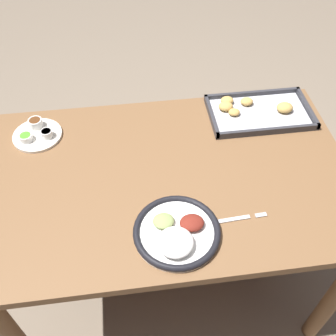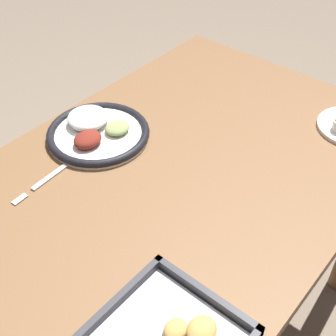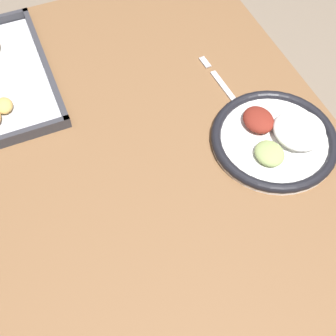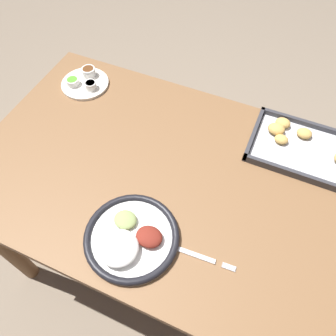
{
  "view_description": "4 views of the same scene",
  "coord_description": "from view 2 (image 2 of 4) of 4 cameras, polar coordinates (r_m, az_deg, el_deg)",
  "views": [
    {
      "loc": [
        -0.11,
        -0.82,
        1.68
      ],
      "look_at": [
        -0.0,
        0.0,
        0.74
      ],
      "focal_mm": 42.0,
      "sensor_mm": 36.0,
      "label": 1
    },
    {
      "loc": [
        0.58,
        0.49,
        1.42
      ],
      "look_at": [
        -0.0,
        0.0,
        0.74
      ],
      "focal_mm": 50.0,
      "sensor_mm": 36.0,
      "label": 2
    },
    {
      "loc": [
        -0.45,
        0.18,
        1.46
      ],
      "look_at": [
        -0.0,
        0.0,
        0.74
      ],
      "focal_mm": 50.0,
      "sensor_mm": 36.0,
      "label": 3
    },
    {
      "loc": [
        0.21,
        -0.49,
        1.53
      ],
      "look_at": [
        -0.0,
        0.0,
        0.74
      ],
      "focal_mm": 35.0,
      "sensor_mm": 36.0,
      "label": 4
    }
  ],
  "objects": [
    {
      "name": "fork",
      "position": [
        1.07,
        -13.96,
        -0.89
      ],
      "size": [
        0.2,
        0.02,
        0.0
      ],
      "rotation": [
        0.0,
        0.0,
        0.06
      ],
      "color": "silver",
      "rests_on": "dining_table"
    },
    {
      "name": "dinner_plate",
      "position": [
        1.15,
        -8.67,
        4.43
      ],
      "size": [
        0.25,
        0.25,
        0.05
      ],
      "color": "white",
      "rests_on": "dining_table"
    },
    {
      "name": "dining_table",
      "position": [
        1.11,
        -0.06,
        -5.46
      ],
      "size": [
        1.2,
        0.75,
        0.71
      ],
      "color": "brown",
      "rests_on": "ground_plane"
    }
  ]
}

